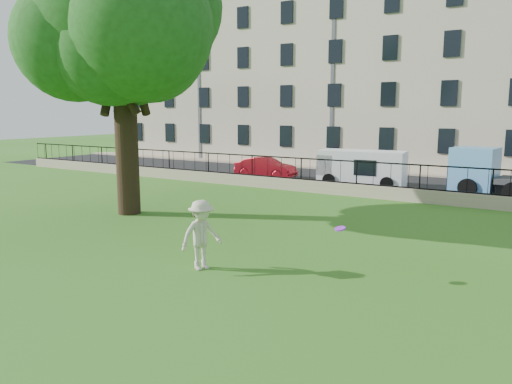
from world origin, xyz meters
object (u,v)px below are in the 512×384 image
Objects in this scene: frisbee at (340,229)px; white_van at (362,168)px; red_sedan at (266,168)px; man at (201,235)px; tree at (120,19)px.

white_van reaches higher than frisbee.
white_van is (6.18, 0.00, 0.34)m from red_sedan.
frisbee is 0.06× the size of white_van.
frisbee is (3.34, 1.23, 0.35)m from man.
white_van is (-5.00, 15.07, -0.29)m from frisbee.
white_van is (5.44, 12.11, -6.60)m from tree.
white_van is at bearing 108.35° from frisbee.
man is 0.40× the size of white_van.
white_van reaches higher than red_sedan.
white_van is (-1.65, 16.30, 0.05)m from man.
tree is 10.59m from man.
man is 3.58m from frisbee.
red_sedan is (-0.74, 12.11, -6.95)m from tree.
frisbee is 0.07× the size of red_sedan.
frisbee is at bearing -146.17° from red_sedan.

